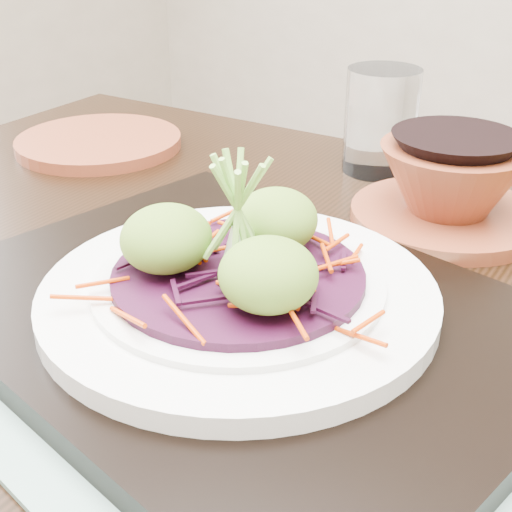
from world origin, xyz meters
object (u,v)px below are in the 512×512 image
Objects in this scene: terracotta_side_plate at (99,142)px; water_glass at (381,121)px; dining_table at (310,410)px; terracotta_bowl_set at (450,190)px; white_plate at (239,293)px; serving_tray at (239,316)px.

water_glass reaches higher than terracotta_side_plate.
terracotta_side_plate reaches higher than dining_table.
water_glass is at bearing 143.67° from terracotta_bowl_set.
terracotta_bowl_set reaches higher than terracotta_side_plate.
dining_table is 0.14m from white_plate.
terracotta_side_plate is at bearing -156.66° from water_glass.
dining_table is 0.24m from terracotta_bowl_set.
serving_tray is 0.02m from white_plate.
water_glass is (-0.10, 0.29, 0.15)m from dining_table.
water_glass reaches higher than dining_table.
serving_tray is 0.35m from water_glass.
dining_table is at bearing -94.18° from terracotta_bowl_set.
terracotta_bowl_set reaches higher than white_plate.
white_plate is at bearing -29.67° from terracotta_side_plate.
terracotta_bowl_set is at bearing -36.33° from water_glass.
terracotta_side_plate is 0.33m from water_glass.
dining_table is 0.12m from serving_tray.
serving_tray is 0.43m from terracotta_side_plate.
terracotta_bowl_set reaches higher than dining_table.
white_plate is (0.00, -0.00, 0.02)m from serving_tray.
water_glass is at bearing 23.34° from terracotta_side_plate.
dining_table is at bearing -70.61° from water_glass.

